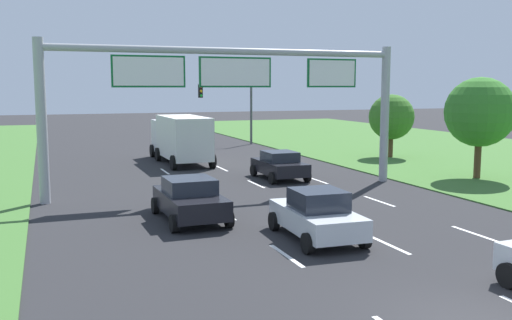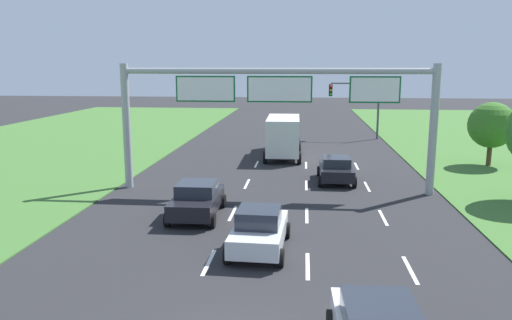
# 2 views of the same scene
# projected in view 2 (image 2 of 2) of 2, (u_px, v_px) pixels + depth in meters

# --- Properties ---
(lane_dashes_inner_left) EXTENTS (0.14, 44.40, 0.01)m
(lane_dashes_inner_left) POSITION_uv_depth(u_px,v_px,m) (190.00, 301.00, 14.81)
(lane_dashes_inner_left) COLOR white
(lane_dashes_inner_left) RESTS_ON ground_plane
(lane_dashes_inner_right) EXTENTS (0.14, 44.40, 0.01)m
(lane_dashes_inner_right) POSITION_uv_depth(u_px,v_px,m) (308.00, 306.00, 14.48)
(lane_dashes_inner_right) COLOR white
(lane_dashes_inner_right) RESTS_ON ground_plane
(lane_dashes_slip) EXTENTS (0.14, 44.40, 0.01)m
(lane_dashes_slip) POSITION_uv_depth(u_px,v_px,m) (432.00, 312.00, 14.15)
(lane_dashes_slip) COLOR white
(lane_dashes_slip) RESTS_ON ground_plane
(car_near_red) EXTENTS (2.27, 4.32, 1.59)m
(car_near_red) POSITION_uv_depth(u_px,v_px,m) (197.00, 199.00, 23.04)
(car_near_red) COLOR black
(car_near_red) RESTS_ON ground_plane
(car_lead_silver) EXTENTS (2.26, 4.15, 1.65)m
(car_lead_silver) POSITION_uv_depth(u_px,v_px,m) (259.00, 230.00, 18.78)
(car_lead_silver) COLOR silver
(car_lead_silver) RESTS_ON ground_plane
(car_mid_lane) EXTENTS (2.19, 3.92, 1.51)m
(car_mid_lane) POSITION_uv_depth(u_px,v_px,m) (336.00, 169.00, 29.91)
(car_mid_lane) COLOR black
(car_mid_lane) RESTS_ON ground_plane
(box_truck) EXTENTS (2.79, 8.04, 3.08)m
(box_truck) POSITION_uv_depth(u_px,v_px,m) (284.00, 134.00, 38.34)
(box_truck) COLOR silver
(box_truck) RESTS_ON ground_plane
(sign_gantry) EXTENTS (17.24, 0.44, 7.00)m
(sign_gantry) POSITION_uv_depth(u_px,v_px,m) (277.00, 102.00, 26.99)
(sign_gantry) COLOR #9EA0A5
(sign_gantry) RESTS_ON ground_plane
(traffic_light_mast) EXTENTS (4.76, 0.49, 5.60)m
(traffic_light_mast) POSITION_uv_depth(u_px,v_px,m) (358.00, 98.00, 46.93)
(traffic_light_mast) COLOR #47494F
(traffic_light_mast) RESTS_ON ground_plane
(roadside_tree_far) EXTENTS (3.14, 3.14, 4.44)m
(roadside_tree_far) POSITION_uv_depth(u_px,v_px,m) (492.00, 125.00, 34.19)
(roadside_tree_far) COLOR #513823
(roadside_tree_far) RESTS_ON ground_plane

